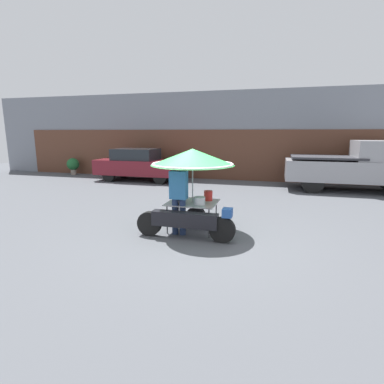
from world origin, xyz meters
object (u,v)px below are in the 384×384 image
object	(u,v)px
vendor_person	(179,194)
potted_plant	(73,165)
parked_car	(139,164)
vendor_motorcycle_cart	(192,167)
pickup_truck	(357,167)

from	to	relation	value
vendor_person	potted_plant	xyz separation A→B (m)	(-8.59, 7.71, -0.40)
vendor_person	parked_car	world-z (taller)	vendor_person
vendor_motorcycle_cart	pickup_truck	size ratio (longest dim) A/B	0.44
vendor_motorcycle_cart	pickup_truck	bearing A→B (deg)	52.29
vendor_person	potted_plant	distance (m)	11.55
pickup_truck	potted_plant	world-z (taller)	pickup_truck
vendor_person	parked_car	size ratio (longest dim) A/B	0.40
vendor_motorcycle_cart	potted_plant	world-z (taller)	vendor_motorcycle_cart
vendor_person	parked_car	bearing A→B (deg)	121.66
vendor_person	parked_car	xyz separation A→B (m)	(-4.22, 6.85, -0.17)
vendor_motorcycle_cart	parked_car	world-z (taller)	vendor_motorcycle_cart
pickup_truck	vendor_motorcycle_cart	bearing A→B (deg)	-127.71
parked_car	pickup_truck	world-z (taller)	pickup_truck
vendor_person	potted_plant	size ratio (longest dim) A/B	1.86
vendor_person	vendor_motorcycle_cart	bearing A→B (deg)	56.11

